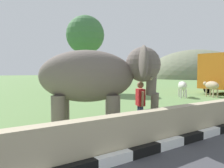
% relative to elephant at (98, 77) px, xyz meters
% --- Properties ---
extents(barrier_parapet, '(28.00, 0.36, 1.00)m').
position_rel_elephant_xyz_m(barrier_parapet, '(-0.10, -2.16, -1.32)').
color(barrier_parapet, tan).
rests_on(barrier_parapet, ground_plane).
extents(elephant, '(3.95, 3.51, 2.82)m').
position_rel_elephant_xyz_m(elephant, '(0.00, 0.00, 0.00)').
color(elephant, '#685D56').
rests_on(elephant, ground_plane).
extents(person_handler, '(0.39, 0.64, 1.66)m').
position_rel_elephant_xyz_m(person_handler, '(1.39, -0.55, -0.89)').
color(person_handler, navy).
rests_on(person_handler, ground_plane).
extents(cow_near, '(1.58, 1.68, 1.23)m').
position_rel_elephant_xyz_m(cow_near, '(10.46, 4.66, -0.95)').
color(cow_near, beige).
rests_on(cow_near, ground_plane).
extents(cow_mid, '(1.19, 1.88, 1.23)m').
position_rel_elephant_xyz_m(cow_mid, '(12.52, 3.49, -0.95)').
color(cow_mid, tan).
rests_on(cow_mid, ground_plane).
extents(tree_distant, '(3.67, 3.67, 7.33)m').
position_rel_elephant_xyz_m(tree_distant, '(6.55, 12.99, 3.64)').
color(tree_distant, brown).
rests_on(tree_distant, ground_plane).
extents(hill_east, '(32.39, 25.91, 16.07)m').
position_rel_elephant_xyz_m(hill_east, '(52.90, 32.15, -1.82)').
color(hill_east, '#6F755B').
rests_on(hill_east, ground_plane).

